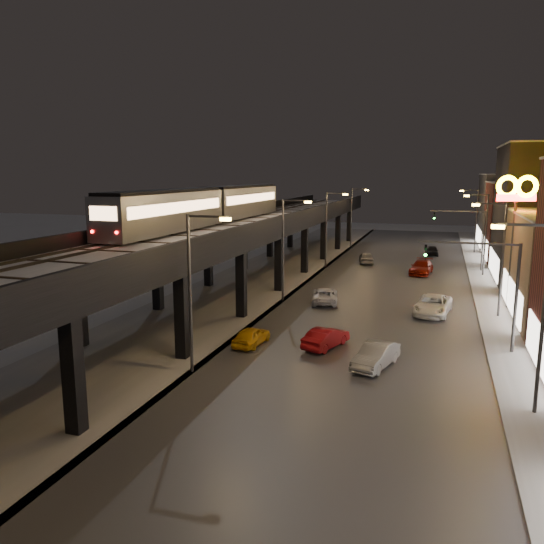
% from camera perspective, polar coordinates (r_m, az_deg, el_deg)
% --- Properties ---
extents(ground, '(220.00, 220.00, 0.00)m').
position_cam_1_polar(ground, '(21.03, -23.83, -22.42)').
color(ground, silver).
extents(road_surface, '(17.00, 120.00, 0.06)m').
position_cam_1_polar(road_surface, '(49.37, 11.68, -2.71)').
color(road_surface, '#46474D').
rests_on(road_surface, ground).
extents(sidewalk_right, '(4.00, 120.00, 0.14)m').
position_cam_1_polar(sidewalk_right, '(49.38, 23.30, -3.31)').
color(sidewalk_right, '#9FA1A8').
rests_on(sidewalk_right, ground).
extents(under_viaduct_pavement, '(11.00, 120.00, 0.06)m').
position_cam_1_polar(under_viaduct_pavement, '(52.45, -3.14, -1.73)').
color(under_viaduct_pavement, '#9FA1A8').
rests_on(under_viaduct_pavement, ground).
extents(elevated_viaduct, '(9.00, 100.00, 6.30)m').
position_cam_1_polar(elevated_viaduct, '(48.64, -4.54, 3.96)').
color(elevated_viaduct, black).
rests_on(elevated_viaduct, ground).
extents(viaduct_trackbed, '(8.40, 100.00, 0.32)m').
position_cam_1_polar(viaduct_trackbed, '(48.68, -4.50, 4.88)').
color(viaduct_trackbed, '#B2B7C1').
rests_on(viaduct_trackbed, elevated_viaduct).
extents(viaduct_parapet_streetside, '(0.30, 100.00, 1.10)m').
position_cam_1_polar(viaduct_parapet_streetside, '(47.19, 0.43, 5.30)').
color(viaduct_parapet_streetside, black).
rests_on(viaduct_parapet_streetside, elevated_viaduct).
extents(viaduct_parapet_far, '(0.30, 100.00, 1.10)m').
position_cam_1_polar(viaduct_parapet_far, '(50.46, -9.09, 5.51)').
color(viaduct_parapet_far, black).
rests_on(viaduct_parapet_far, elevated_viaduct).
extents(building_e, '(12.20, 12.20, 10.16)m').
position_cam_1_polar(building_e, '(75.99, 26.62, 4.83)').
color(building_e, maroon).
rests_on(building_e, ground).
extents(building_f, '(12.20, 16.20, 11.16)m').
position_cam_1_polar(building_f, '(89.78, 25.33, 5.96)').
color(building_f, '#3E3E40').
rests_on(building_f, ground).
extents(streetlight_left_1, '(2.57, 0.28, 9.00)m').
position_cam_1_polar(streetlight_left_1, '(29.44, -8.38, -1.16)').
color(streetlight_left_1, '#38383A').
rests_on(streetlight_left_1, ground).
extents(streetlight_right_1, '(2.56, 0.28, 9.00)m').
position_cam_1_polar(streetlight_right_1, '(26.87, 26.68, -3.30)').
color(streetlight_right_1, '#38383A').
rests_on(streetlight_right_1, ground).
extents(streetlight_left_2, '(2.57, 0.28, 9.00)m').
position_cam_1_polar(streetlight_left_2, '(46.06, 1.51, 3.15)').
color(streetlight_left_2, '#38383A').
rests_on(streetlight_left_2, ground).
extents(streetlight_right_2, '(2.56, 0.28, 9.00)m').
position_cam_1_polar(streetlight_right_2, '(44.46, 23.26, 2.03)').
color(streetlight_right_2, '#38383A').
rests_on(streetlight_right_2, ground).
extents(streetlight_left_3, '(2.57, 0.28, 9.00)m').
position_cam_1_polar(streetlight_left_3, '(63.44, 6.10, 5.11)').
color(streetlight_left_3, '#38383A').
rests_on(streetlight_left_3, ground).
extents(streetlight_right_3, '(2.56, 0.28, 9.00)m').
position_cam_1_polar(streetlight_right_3, '(62.29, 21.78, 4.33)').
color(streetlight_right_3, '#38383A').
rests_on(streetlight_right_3, ground).
extents(streetlight_left_4, '(2.57, 0.28, 9.00)m').
position_cam_1_polar(streetlight_left_4, '(81.09, 8.71, 6.21)').
color(streetlight_left_4, '#38383A').
rests_on(streetlight_left_4, ground).
extents(streetlight_right_4, '(2.56, 0.28, 9.00)m').
position_cam_1_polar(streetlight_right_4, '(80.19, 20.95, 5.60)').
color(streetlight_right_4, '#38383A').
rests_on(streetlight_right_4, ground).
extents(traffic_light_rig_a, '(6.10, 0.34, 7.00)m').
position_cam_1_polar(traffic_light_rig_a, '(35.65, 23.03, -1.06)').
color(traffic_light_rig_a, '#38383A').
rests_on(traffic_light_rig_a, ground).
extents(traffic_light_rig_b, '(6.10, 0.34, 7.00)m').
position_cam_1_polar(traffic_light_rig_b, '(65.28, 20.79, 3.99)').
color(traffic_light_rig_b, '#38383A').
rests_on(traffic_light_rig_b, ground).
extents(subway_train, '(2.76, 33.18, 3.30)m').
position_cam_1_polar(subway_train, '(50.46, -6.73, 7.17)').
color(subway_train, gray).
rests_on(subway_train, viaduct_trackbed).
extents(car_taxi, '(1.78, 3.72, 1.23)m').
position_cam_1_polar(car_taxi, '(35.00, -2.24, -6.99)').
color(car_taxi, gold).
rests_on(car_taxi, ground).
extents(car_near_white, '(2.58, 4.20, 1.31)m').
position_cam_1_polar(car_near_white, '(34.69, 5.83, -7.13)').
color(car_near_white, maroon).
rests_on(car_near_white, ground).
extents(car_mid_silver, '(3.06, 5.02, 1.30)m').
position_cam_1_polar(car_mid_silver, '(46.44, 5.69, -2.59)').
color(car_mid_silver, silver).
rests_on(car_mid_silver, ground).
extents(car_far_white, '(2.48, 4.46, 1.43)m').
position_cam_1_polar(car_far_white, '(67.65, 10.10, 1.49)').
color(car_far_white, gray).
rests_on(car_far_white, ground).
extents(car_onc_silver, '(2.56, 4.45, 1.39)m').
position_cam_1_polar(car_onc_silver, '(31.72, 11.09, -8.91)').
color(car_onc_silver, gray).
rests_on(car_onc_silver, ground).
extents(car_onc_dark, '(3.21, 5.71, 1.51)m').
position_cam_1_polar(car_onc_dark, '(44.33, 16.90, -3.49)').
color(car_onc_dark, white).
rests_on(car_onc_dark, ground).
extents(car_onc_white, '(2.70, 5.46, 1.52)m').
position_cam_1_polar(car_onc_white, '(61.74, 15.77, 0.44)').
color(car_onc_white, maroon).
rests_on(car_onc_white, ground).
extents(car_onc_red, '(1.72, 3.80, 1.26)m').
position_cam_1_polar(car_onc_red, '(76.50, 16.88, 2.16)').
color(car_onc_red, black).
rests_on(car_onc_red, ground).
extents(sign_mcdonalds, '(3.27, 0.90, 11.03)m').
position_cam_1_polar(sign_mcdonalds, '(47.48, 24.78, 7.12)').
color(sign_mcdonalds, '#38383A').
rests_on(sign_mcdonalds, ground).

